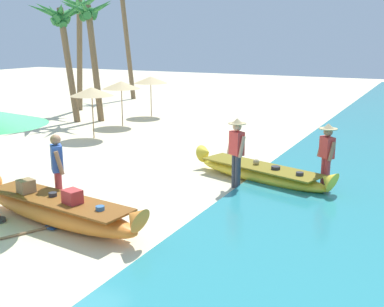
% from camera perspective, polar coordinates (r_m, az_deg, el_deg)
% --- Properties ---
extents(ground_plane, '(80.00, 80.00, 0.00)m').
position_cam_1_polar(ground_plane, '(10.60, -16.77, -7.06)').
color(ground_plane, beige).
extents(boat_orange_foreground, '(4.47, 1.26, 0.86)m').
position_cam_1_polar(boat_orange_foreground, '(9.91, -15.88, -6.53)').
color(boat_orange_foreground, orange).
rests_on(boat_orange_foreground, ground).
extents(boat_yellow_midground, '(4.24, 1.94, 0.74)m').
position_cam_1_polar(boat_yellow_midground, '(12.46, 8.21, -2.31)').
color(boat_yellow_midground, yellow).
rests_on(boat_yellow_midground, ground).
extents(person_vendor_hatted, '(0.57, 0.46, 1.77)m').
position_cam_1_polar(person_vendor_hatted, '(11.67, 5.40, 0.65)').
color(person_vendor_hatted, '#333842').
rests_on(person_vendor_hatted, ground).
extents(person_tourist_customer, '(0.54, 0.51, 1.69)m').
position_cam_1_polar(person_tourist_customer, '(10.50, -15.93, -1.70)').
color(person_tourist_customer, '#B2383D').
rests_on(person_tourist_customer, ground).
extents(person_vendor_assistant, '(0.52, 0.52, 1.67)m').
position_cam_1_polar(person_vendor_assistant, '(11.96, 15.95, 0.19)').
color(person_vendor_assistant, '#B2383D').
rests_on(person_vendor_assistant, ground).
extents(parasol_row_0, '(1.60, 1.60, 1.91)m').
position_cam_1_polar(parasol_row_0, '(17.95, -12.01, 7.32)').
color(parasol_row_0, '#8E6B47').
rests_on(parasol_row_0, ground).
extents(parasol_row_1, '(1.60, 1.60, 1.91)m').
position_cam_1_polar(parasol_row_1, '(20.31, -8.53, 8.18)').
color(parasol_row_1, '#8E6B47').
rests_on(parasol_row_1, ground).
extents(parasol_row_2, '(1.60, 1.60, 1.91)m').
position_cam_1_polar(parasol_row_2, '(22.71, -5.01, 8.84)').
color(parasol_row_2, '#8E6B47').
rests_on(parasol_row_2, ground).
extents(palm_tree_tall_inland, '(2.54, 2.43, 6.99)m').
position_cam_1_polar(palm_tree_tall_inland, '(30.04, -8.39, 17.43)').
color(palm_tree_tall_inland, brown).
rests_on(palm_tree_tall_inland, ground).
extents(palm_tree_leaning_seaward, '(3.07, 2.69, 5.39)m').
position_cam_1_polar(palm_tree_leaning_seaward, '(21.90, -12.35, 15.31)').
color(palm_tree_leaning_seaward, brown).
rests_on(palm_tree_leaning_seaward, ground).
extents(palm_tree_mid_cluster, '(2.88, 2.63, 5.93)m').
position_cam_1_polar(palm_tree_mid_cluster, '(25.11, -13.44, 15.84)').
color(palm_tree_mid_cluster, brown).
rests_on(palm_tree_mid_cluster, ground).
extents(palm_tree_far_behind, '(2.67, 2.73, 5.28)m').
position_cam_1_polar(palm_tree_far_behind, '(22.04, -15.41, 14.89)').
color(palm_tree_far_behind, brown).
rests_on(palm_tree_far_behind, ground).
extents(paddle, '(0.90, 1.54, 0.05)m').
position_cam_1_polar(paddle, '(9.71, -19.35, -9.00)').
color(paddle, '#8E6B47').
rests_on(paddle, ground).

